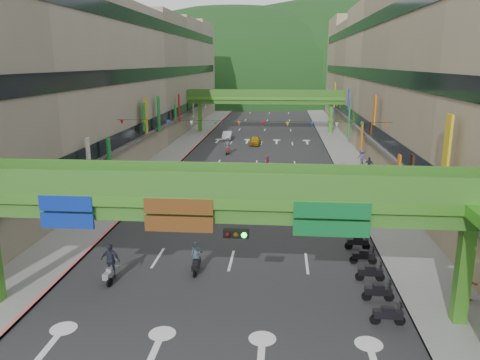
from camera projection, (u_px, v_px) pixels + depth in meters
name	position (u px, v px, depth m)	size (l,w,h in m)	color
road_slab	(260.00, 148.00, 64.75)	(18.00, 140.00, 0.02)	#28282B
sidewalk_left	(182.00, 146.00, 65.67)	(4.00, 140.00, 0.15)	gray
sidewalk_right	(341.00, 149.00, 63.80)	(4.00, 140.00, 0.15)	gray
curb_left	(195.00, 146.00, 65.51)	(0.20, 140.00, 0.18)	#CC5959
curb_right	(327.00, 149.00, 63.96)	(0.20, 140.00, 0.18)	gray
building_row_left	(123.00, 78.00, 64.05)	(12.80, 95.00, 19.00)	#9E937F
building_row_right	(406.00, 79.00, 60.83)	(12.80, 95.00, 19.00)	gray
overpass_near	(236.00, 213.00, 20.31)	(28.00, 12.27, 7.10)	#4C9E2D
overpass_far	(265.00, 100.00, 77.92)	(28.00, 2.20, 7.10)	#4C9E2D
hill_left	(233.00, 94.00, 172.26)	(168.00, 140.00, 112.00)	#1C4419
hill_right	(337.00, 92.00, 188.17)	(208.00, 176.00, 128.00)	#1C4419
bunting_string	(251.00, 124.00, 43.98)	(26.00, 0.36, 0.47)	black
scooter_rider_near	(196.00, 259.00, 26.26)	(0.56, 1.60, 1.85)	black
scooter_rider_mid	(268.00, 165.00, 49.25)	(0.93, 1.59, 2.03)	black
scooter_rider_left	(110.00, 263.00, 25.07)	(1.16, 1.59, 2.22)	gray
scooter_rider_far	(228.00, 146.00, 60.12)	(0.95, 1.60, 2.19)	maroon
parked_scooter_row	(370.00, 272.00, 25.33)	(1.60, 9.35, 1.08)	black
car_silver	(227.00, 136.00, 71.67)	(1.35, 3.88, 1.28)	#B5B5BC
car_yellow	(255.00, 140.00, 67.21)	(1.48, 3.68, 1.25)	#C49216
pedestrian_red	(469.00, 288.00, 22.96)	(0.77, 0.60, 1.58)	#BC4B2A
pedestrian_dark	(369.00, 166.00, 49.67)	(0.96, 0.40, 1.64)	#23202A
pedestrian_blue	(362.00, 158.00, 53.86)	(0.77, 0.49, 1.64)	#3D3F63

